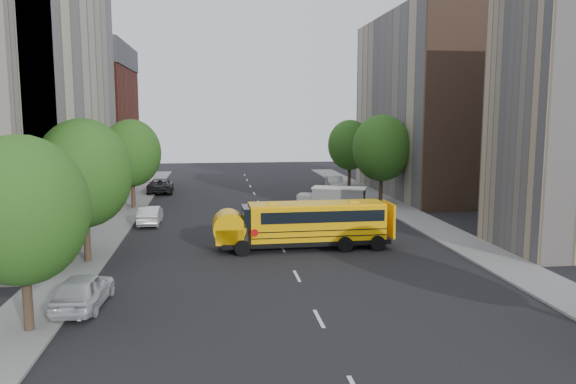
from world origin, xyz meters
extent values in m
plane|color=black|center=(0.00, 0.00, 0.00)|extent=(120.00, 120.00, 0.00)
cube|color=slate|center=(-11.50, 5.00, 0.06)|extent=(3.00, 80.00, 0.12)
cube|color=slate|center=(11.50, 5.00, 0.06)|extent=(3.00, 80.00, 0.12)
cube|color=silver|center=(0.00, 10.00, 0.01)|extent=(0.15, 64.00, 0.01)
cube|color=beige|center=(-18.00, 6.00, 10.00)|extent=(10.00, 26.00, 20.00)
cube|color=maroon|center=(-18.00, 28.00, 6.50)|extent=(10.00, 15.00, 13.00)
cube|color=tan|center=(18.00, 20.00, 9.00)|extent=(10.00, 22.00, 18.00)
cube|color=brown|center=(18.00, 9.00, 9.00)|extent=(10.10, 0.30, 18.00)
cylinder|color=yellow|center=(28.00, 28.00, 17.50)|extent=(1.00, 1.00, 35.00)
cylinder|color=#38281C|center=(-11.00, -14.00, 1.35)|extent=(0.36, 0.36, 2.70)
ellipsoid|color=#2A5015|center=(-11.00, -14.00, 4.65)|extent=(4.80, 4.80, 5.52)
cylinder|color=#38281C|center=(-11.00, -4.00, 1.44)|extent=(0.36, 0.36, 2.88)
ellipsoid|color=#2A5015|center=(-11.00, -4.00, 4.96)|extent=(5.12, 5.12, 5.89)
cylinder|color=#38281C|center=(-11.00, 14.00, 1.40)|extent=(0.36, 0.36, 2.81)
ellipsoid|color=#2A5015|center=(-11.00, 14.00, 4.84)|extent=(4.99, 4.99, 5.74)
cylinder|color=#38281C|center=(11.00, 14.00, 1.48)|extent=(0.36, 0.36, 2.95)
ellipsoid|color=#2A5015|center=(11.00, 14.00, 5.08)|extent=(5.25, 5.25, 6.04)
cylinder|color=#38281C|center=(11.00, 26.00, 1.37)|extent=(0.36, 0.36, 2.74)
ellipsoid|color=#2A5015|center=(11.00, 26.00, 4.71)|extent=(4.86, 4.86, 5.59)
cube|color=black|center=(1.36, -2.23, 0.50)|extent=(10.20, 2.56, 0.27)
cube|color=#FFB305|center=(1.99, -2.21, 1.68)|extent=(8.21, 2.46, 2.08)
cube|color=#FFB305|center=(-2.81, -2.33, 1.04)|extent=(1.68, 2.12, 0.91)
cube|color=black|center=(-1.86, -2.31, 2.13)|extent=(0.50, 2.09, 1.09)
cube|color=#FFB305|center=(1.99, -2.21, 2.74)|extent=(8.20, 2.28, 0.13)
cube|color=black|center=(2.17, -2.21, 2.13)|extent=(7.48, 2.50, 0.68)
cube|color=black|center=(1.99, -2.21, 0.95)|extent=(8.21, 2.52, 0.05)
cube|color=black|center=(1.99, -2.21, 1.31)|extent=(8.21, 2.52, 0.05)
cube|color=#FFB305|center=(6.11, -2.11, 1.68)|extent=(0.19, 2.27, 2.08)
cube|color=#FFB305|center=(-0.46, -2.27, 2.83)|extent=(0.56, 0.56, 0.09)
cube|color=#FFB305|center=(4.07, -2.16, 2.83)|extent=(0.56, 0.56, 0.09)
cylinder|color=#FFB305|center=(-2.81, -2.33, 1.50)|extent=(1.95, 2.13, 1.90)
cylinder|color=red|center=(-1.51, -3.52, 1.36)|extent=(0.45, 0.05, 0.45)
cylinder|color=black|center=(-2.15, -3.45, 0.45)|extent=(0.91, 0.29, 0.91)
cylinder|color=black|center=(-2.20, -1.18, 0.45)|extent=(0.91, 0.29, 0.91)
cylinder|color=black|center=(3.38, -3.31, 0.45)|extent=(0.91, 0.29, 0.91)
cylinder|color=black|center=(3.32, -1.05, 0.45)|extent=(0.91, 0.29, 0.91)
cylinder|color=black|center=(5.19, -3.27, 0.45)|extent=(0.91, 0.29, 0.91)
cylinder|color=black|center=(5.13, -1.00, 0.45)|extent=(0.91, 0.29, 0.91)
cube|color=black|center=(5.45, 8.88, 0.44)|extent=(5.62, 3.57, 0.27)
cube|color=silver|center=(5.87, 8.72, 1.38)|extent=(4.43, 3.04, 1.60)
cube|color=silver|center=(3.62, 9.58, 1.11)|extent=(1.77, 2.02, 1.07)
cube|color=silver|center=(5.87, 8.72, 2.22)|extent=(4.62, 3.19, 0.11)
cylinder|color=black|center=(3.30, 8.75, 0.37)|extent=(0.78, 0.47, 0.75)
cylinder|color=black|center=(3.94, 10.41, 0.37)|extent=(0.78, 0.47, 0.75)
cylinder|color=black|center=(5.30, 7.98, 0.37)|extent=(0.78, 0.47, 0.75)
cylinder|color=black|center=(5.93, 9.64, 0.37)|extent=(0.78, 0.47, 0.75)
cylinder|color=black|center=(7.13, 7.28, 0.37)|extent=(0.78, 0.47, 0.75)
cylinder|color=black|center=(7.76, 8.94, 0.37)|extent=(0.78, 0.47, 0.75)
imported|color=silver|center=(-9.60, -11.41, 0.75)|extent=(2.10, 4.55, 1.51)
imported|color=silver|center=(-8.80, 6.73, 0.70)|extent=(1.50, 4.25, 1.40)
imported|color=black|center=(-9.60, 23.83, 0.76)|extent=(2.77, 5.61, 1.53)
imported|color=#A7A8A2|center=(8.80, 23.61, 0.75)|extent=(1.92, 4.65, 1.50)
camera|label=1|loc=(-4.05, -35.14, 8.10)|focal=35.00mm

